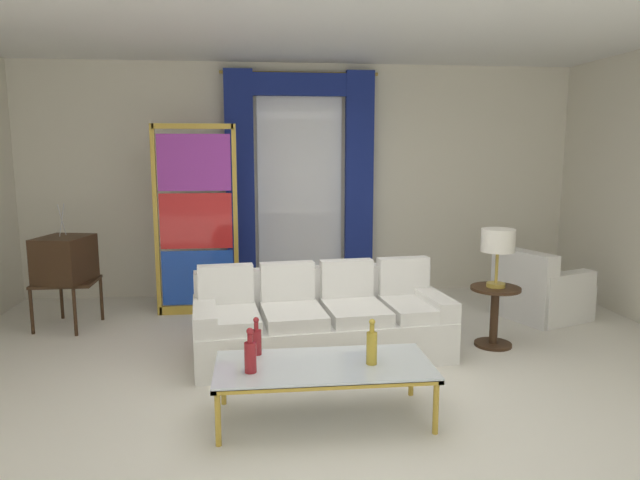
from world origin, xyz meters
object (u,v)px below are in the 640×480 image
Objects in this scene: armchair_white at (539,293)px; peacock_figurine at (236,303)px; round_side_table at (494,311)px; vintage_tv at (65,261)px; stained_glass_divider at (196,225)px; couch_white_long at (321,323)px; table_lamp_brass at (498,243)px; coffee_table at (324,368)px; bottle_crystal_tall at (256,340)px; bottle_amber_squat at (250,355)px; bottle_blue_decanter at (372,346)px.

peacock_figurine is (-3.44, 0.20, -0.07)m from armchair_white.
vintage_tv is at bearing 165.87° from round_side_table.
stained_glass_divider is (1.37, 0.35, 0.33)m from vintage_tv.
table_lamp_brass is (1.71, 0.03, 0.72)m from couch_white_long.
coffee_table is at bearing -95.54° from couch_white_long.
vintage_tv reaches higher than bottle_crystal_tall.
vintage_tv is at bearing 132.98° from bottle_crystal_tall.
bottle_amber_squat is 3.00m from stained_glass_divider.
couch_white_long reaches higher than round_side_table.
coffee_table is 4.88× the size of bottle_amber_squat.
couch_white_long is at bearing 98.92° from bottle_blue_decanter.
bottle_crystal_tall is 0.21× the size of vintage_tv.
couch_white_long reaches higher than armchair_white.
bottle_amber_squat is 0.14× the size of stained_glass_divider.
bottle_blue_decanter is 0.56× the size of round_side_table.
bottle_amber_squat is 0.55× the size of table_lamp_brass.
table_lamp_brass reaches higher than round_side_table.
stained_glass_divider is at bearing 130.82° from couch_white_long.
stained_glass_divider reaches higher than table_lamp_brass.
coffee_table is 0.70× the size of stained_glass_divider.
armchair_white is at bearing 31.39° from bottle_crystal_tall.
bottle_blue_decanter reaches higher than bottle_amber_squat.
stained_glass_divider is at bearing 102.44° from bottle_amber_squat.
vintage_tv reaches higher than bottle_blue_decanter.
armchair_white is at bearing 18.91° from couch_white_long.
vintage_tv is at bearing 128.31° from bottle_amber_squat.
couch_white_long is 1.24m from bottle_crystal_tall.
round_side_table is at bearing -136.11° from armchair_white.
couch_white_long reaches higher than coffee_table.
armchair_white is 1.85× the size of table_lamp_brass.
stained_glass_divider is at bearing 104.92° from bottle_crystal_tall.
bottle_amber_squat is (-0.04, -0.34, 0.01)m from bottle_crystal_tall.
armchair_white reaches higher than bottle_crystal_tall.
table_lamp_brass is at bearing 1.09° from couch_white_long.
bottle_crystal_tall is (-0.47, 0.24, 0.14)m from coffee_table.
couch_white_long is 4.05× the size of round_side_table.
couch_white_long is 4.23× the size of table_lamp_brass.
bottle_crystal_tall is 2.19m from peacock_figurine.
bottle_amber_squat is (-0.85, -0.06, -0.01)m from bottle_blue_decanter.
bottle_amber_squat is at bearing -96.97° from bottle_crystal_tall.
stained_glass_divider is (-1.28, 1.48, 0.75)m from couch_white_long.
bottle_blue_decanter is at bearing -81.08° from couch_white_long.
vintage_tv reaches higher than table_lamp_brass.
armchair_white is (3.21, 1.96, -0.23)m from bottle_crystal_tall.
vintage_tv is (-2.64, 1.13, 0.42)m from couch_white_long.
round_side_table is 1.04× the size of table_lamp_brass.
coffee_table is 2.28m from round_side_table.
bottle_crystal_tall is (-0.60, -1.06, 0.22)m from couch_white_long.
couch_white_long is 1.86m from table_lamp_brass.
bottle_amber_squat is 0.23× the size of vintage_tv.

